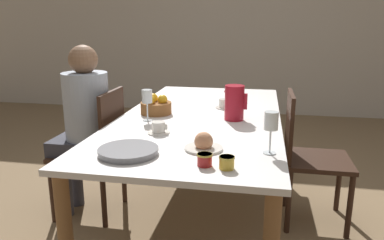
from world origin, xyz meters
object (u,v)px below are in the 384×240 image
object	(u,v)px
wine_glass_water	(147,98)
wine_glass_juice	(271,123)
jam_jar_red	(227,162)
jam_jar_amber	(205,159)
fruit_bowl	(156,106)
bread_plate	(204,144)
chair_opposite	(307,154)
chair_person_side	(97,149)
person_seated	(83,117)
red_pitcher	(234,103)
teacup_across	(224,104)
serving_tray	(128,151)
teacup_near_person	(159,128)

from	to	relation	value
wine_glass_water	wine_glass_juice	bearing A→B (deg)	-32.48
wine_glass_juice	jam_jar_red	size ratio (longest dim) A/B	2.99
jam_jar_amber	fruit_bowl	distance (m)	1.00
wine_glass_water	bread_plate	size ratio (longest dim) A/B	1.05
wine_glass_water	jam_jar_red	world-z (taller)	wine_glass_water
chair_opposite	jam_jar_amber	world-z (taller)	chair_opposite
fruit_bowl	chair_person_side	bearing A→B (deg)	-165.63
person_seated	wine_glass_water	size ratio (longest dim) A/B	5.98
red_pitcher	bread_plate	size ratio (longest dim) A/B	1.17
teacup_across	serving_tray	xyz separation A→B (m)	(-0.34, -1.06, -0.01)
teacup_across	jam_jar_amber	size ratio (longest dim) A/B	1.86
red_pitcher	bread_plate	distance (m)	0.62
serving_tray	jam_jar_red	distance (m)	0.48
jam_jar_amber	chair_opposite	bearing A→B (deg)	59.62
red_pitcher	jam_jar_amber	world-z (taller)	red_pitcher
red_pitcher	bread_plate	world-z (taller)	red_pitcher
wine_glass_juice	teacup_near_person	distance (m)	0.66
teacup_near_person	bread_plate	distance (m)	0.37
serving_tray	jam_jar_amber	size ratio (longest dim) A/B	4.19
red_pitcher	teacup_near_person	size ratio (longest dim) A/B	1.75
chair_person_side	wine_glass_water	world-z (taller)	wine_glass_water
chair_person_side	jam_jar_red	size ratio (longest dim) A/B	13.05
jam_jar_amber	teacup_across	bearing A→B (deg)	91.71
red_pitcher	serving_tray	size ratio (longest dim) A/B	0.77
chair_person_side	teacup_across	bearing A→B (deg)	-66.81
teacup_across	bread_plate	xyz separation A→B (m)	(-0.00, -0.93, 0.00)
chair_opposite	bread_plate	distance (m)	0.97
bread_plate	person_seated	bearing A→B (deg)	148.49
person_seated	wine_glass_juice	xyz separation A→B (m)	(1.24, -0.56, 0.17)
chair_opposite	jam_jar_red	distance (m)	1.08
bread_plate	wine_glass_juice	bearing A→B (deg)	0.34
serving_tray	jam_jar_amber	distance (m)	0.39
wine_glass_juice	jam_jar_amber	world-z (taller)	wine_glass_juice
serving_tray	teacup_near_person	bearing A→B (deg)	82.37
red_pitcher	fruit_bowl	xyz separation A→B (m)	(-0.53, 0.06, -0.06)
wine_glass_water	wine_glass_juice	distance (m)	0.89
teacup_across	serving_tray	size ratio (longest dim) A/B	0.44
teacup_near_person	fruit_bowl	bearing A→B (deg)	107.79
jam_jar_amber	teacup_near_person	bearing A→B (deg)	127.06
red_pitcher	wine_glass_juice	xyz separation A→B (m)	(0.22, -0.60, 0.04)
person_seated	teacup_across	xyz separation A→B (m)	(0.93, 0.36, 0.05)
chair_opposite	teacup_across	world-z (taller)	chair_opposite
jam_jar_amber	bread_plate	bearing A→B (deg)	100.20
wine_glass_juice	teacup_across	distance (m)	0.98
chair_opposite	fruit_bowl	xyz separation A→B (m)	(-1.02, -0.05, 0.29)
jam_jar_amber	chair_person_side	bearing A→B (deg)	138.43
person_seated	wine_glass_juice	bearing A→B (deg)	-114.44
bread_plate	fruit_bowl	world-z (taller)	fruit_bowl
jam_jar_amber	red_pitcher	bearing A→B (deg)	85.62
bread_plate	wine_glass_water	bearing A→B (deg)	132.14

